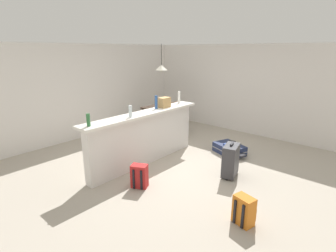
# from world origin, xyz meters

# --- Properties ---
(ground_plane) EXTENTS (13.00, 13.00, 0.05)m
(ground_plane) POSITION_xyz_m (0.00, 0.00, -0.03)
(ground_plane) COLOR #ADA393
(wall_back) EXTENTS (6.60, 0.10, 2.50)m
(wall_back) POSITION_xyz_m (0.00, 3.05, 1.25)
(wall_back) COLOR silver
(wall_back) RESTS_ON ground_plane
(wall_right) EXTENTS (0.10, 6.00, 2.50)m
(wall_right) POSITION_xyz_m (3.05, 0.30, 1.25)
(wall_right) COLOR silver
(wall_right) RESTS_ON ground_plane
(partition_half_wall) EXTENTS (2.80, 0.20, 1.06)m
(partition_half_wall) POSITION_xyz_m (-0.40, 0.48, 0.53)
(partition_half_wall) COLOR silver
(partition_half_wall) RESTS_ON ground_plane
(bar_countertop) EXTENTS (2.96, 0.40, 0.05)m
(bar_countertop) POSITION_xyz_m (-0.40, 0.48, 1.09)
(bar_countertop) COLOR white
(bar_countertop) RESTS_ON partition_half_wall
(bottle_green) EXTENTS (0.06, 0.06, 0.21)m
(bottle_green) POSITION_xyz_m (-1.70, 0.47, 1.22)
(bottle_green) COLOR #2D6B38
(bottle_green) RESTS_ON bar_countertop
(bottle_clear) EXTENTS (0.07, 0.07, 0.22)m
(bottle_clear) POSITION_xyz_m (-0.83, 0.41, 1.22)
(bottle_clear) COLOR silver
(bottle_clear) RESTS_ON bar_countertop
(bottle_blue) EXTENTS (0.06, 0.06, 0.29)m
(bottle_blue) POSITION_xyz_m (0.01, 0.54, 1.25)
(bottle_blue) COLOR #284C89
(bottle_blue) RESTS_ON bar_countertop
(bottle_white) EXTENTS (0.06, 0.06, 0.28)m
(bottle_white) POSITION_xyz_m (0.82, 0.56, 1.25)
(bottle_white) COLOR silver
(bottle_white) RESTS_ON bar_countertop
(grocery_bag) EXTENTS (0.26, 0.18, 0.22)m
(grocery_bag) POSITION_xyz_m (0.24, 0.52, 1.22)
(grocery_bag) COLOR tan
(grocery_bag) RESTS_ON bar_countertop
(dining_table) EXTENTS (1.10, 0.80, 0.74)m
(dining_table) POSITION_xyz_m (1.58, 1.77, 0.65)
(dining_table) COLOR #332319
(dining_table) RESTS_ON ground_plane
(dining_chair_near_partition) EXTENTS (0.43, 0.43, 0.93)m
(dining_chair_near_partition) POSITION_xyz_m (1.52, 1.23, 0.52)
(dining_chair_near_partition) COLOR #4C331E
(dining_chair_near_partition) RESTS_ON ground_plane
(pendant_lamp) EXTENTS (0.34, 0.34, 0.76)m
(pendant_lamp) POSITION_xyz_m (1.53, 1.77, 1.86)
(pendant_lamp) COLOR black
(suitcase_flat_navy) EXTENTS (0.70, 0.89, 0.22)m
(suitcase_flat_navy) POSITION_xyz_m (1.26, -0.63, 0.11)
(suitcase_flat_navy) COLOR #1E284C
(suitcase_flat_navy) RESTS_ON ground_plane
(backpack_red) EXTENTS (0.32, 0.33, 0.42)m
(backpack_red) POSITION_xyz_m (-1.19, -0.19, 0.20)
(backpack_red) COLOR red
(backpack_red) RESTS_ON ground_plane
(suitcase_upright_charcoal) EXTENTS (0.49, 0.34, 0.67)m
(suitcase_upright_charcoal) POSITION_xyz_m (0.23, -1.19, 0.33)
(suitcase_upright_charcoal) COLOR #38383D
(suitcase_upright_charcoal) RESTS_ON ground_plane
(backpack_orange) EXTENTS (0.29, 0.32, 0.42)m
(backpack_orange) POSITION_xyz_m (-0.93, -2.03, 0.20)
(backpack_orange) COLOR orange
(backpack_orange) RESTS_ON ground_plane
(book_stack) EXTENTS (0.32, 0.21, 0.06)m
(book_stack) POSITION_xyz_m (1.25, -0.63, 0.25)
(book_stack) COLOR #334C99
(book_stack) RESTS_ON suitcase_flat_navy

